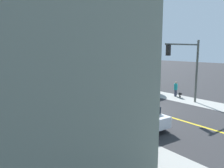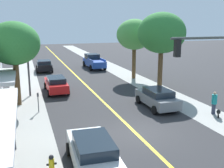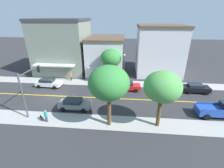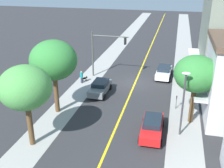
% 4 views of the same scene
% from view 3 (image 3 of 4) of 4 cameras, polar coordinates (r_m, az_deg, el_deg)
% --- Properties ---
extents(ground_plane, '(140.00, 140.00, 0.00)m').
position_cam_3_polar(ground_plane, '(27.05, -19.34, -4.09)').
color(ground_plane, '#2D2D30').
extents(sidewalk_left, '(2.91, 126.00, 0.01)m').
position_cam_3_polar(sidewalk_left, '(32.10, -15.14, 0.88)').
color(sidewalk_left, '#9E9E99').
rests_on(sidewalk_left, ground).
extents(sidewalk_right, '(2.91, 126.00, 0.01)m').
position_cam_3_polar(sidewalk_right, '(22.50, -25.46, -11.12)').
color(sidewalk_right, '#9E9E99').
rests_on(sidewalk_right, ground).
extents(road_centerline_stripe, '(0.20, 126.00, 0.00)m').
position_cam_3_polar(road_centerline_stripe, '(27.05, -19.34, -4.08)').
color(road_centerline_stripe, yellow).
rests_on(road_centerline_stripe, ground).
extents(pale_office_building, '(11.80, 11.02, 11.42)m').
position_cam_3_polar(pale_office_building, '(37.80, -17.33, 13.08)').
color(pale_office_building, gray).
rests_on(pale_office_building, ground).
extents(tan_rowhouse, '(11.51, 7.74, 7.75)m').
position_cam_3_polar(tan_rowhouse, '(35.69, -2.14, 10.53)').
color(tan_rowhouse, silver).
rests_on(tan_rowhouse, ground).
extents(brick_apartment_block, '(8.81, 9.51, 10.24)m').
position_cam_3_polar(brick_apartment_block, '(35.84, 16.67, 11.67)').
color(brick_apartment_block, silver).
rests_on(brick_apartment_block, ground).
extents(street_tree_left_near, '(3.86, 3.86, 6.45)m').
position_cam_3_polar(street_tree_left_near, '(29.23, -0.37, 9.38)').
color(street_tree_left_near, brown).
rests_on(street_tree_left_near, ground).
extents(street_tree_right_corner, '(4.47, 4.47, 7.30)m').
position_cam_3_polar(street_tree_right_corner, '(16.69, -1.14, 0.31)').
color(street_tree_right_corner, brown).
rests_on(street_tree_right_corner, ground).
extents(street_tree_left_far, '(4.03, 4.03, 6.74)m').
position_cam_3_polar(street_tree_left_far, '(17.50, 17.87, -1.08)').
color(street_tree_left_far, brown).
rests_on(street_tree_left_far, ground).
extents(fire_hydrant, '(0.44, 0.24, 0.74)m').
position_cam_3_polar(fire_hydrant, '(32.11, -19.94, 0.96)').
color(fire_hydrant, yellow).
rests_on(fire_hydrant, ground).
extents(parking_meter, '(0.12, 0.18, 1.43)m').
position_cam_3_polar(parking_meter, '(29.44, -5.16, 1.52)').
color(parking_meter, '#4C4C51').
rests_on(parking_meter, ground).
extents(traffic_light_mast, '(4.82, 0.32, 5.97)m').
position_cam_3_polar(traffic_light_mast, '(22.57, -28.05, 0.04)').
color(traffic_light_mast, '#474C47').
rests_on(traffic_light_mast, ground).
extents(street_lamp, '(0.70, 0.36, 5.75)m').
position_cam_3_polar(street_lamp, '(28.52, 4.36, 6.51)').
color(street_lamp, '#38383D').
rests_on(street_lamp, ground).
extents(red_sedan_left_curb, '(1.97, 4.57, 1.47)m').
position_cam_3_polar(red_sedan_left_curb, '(27.30, 5.33, -0.67)').
color(red_sedan_left_curb, red).
rests_on(red_sedan_left_curb, ground).
extents(white_sedan_left_curb, '(2.14, 4.56, 1.48)m').
position_cam_3_polar(white_sedan_left_curb, '(30.69, -22.07, 0.44)').
color(white_sedan_left_curb, silver).
rests_on(white_sedan_left_curb, ground).
extents(grey_sedan_right_curb, '(1.98, 4.32, 1.49)m').
position_cam_3_polar(grey_sedan_right_curb, '(22.45, -13.46, -6.97)').
color(grey_sedan_right_curb, slate).
rests_on(grey_sedan_right_curb, ground).
extents(black_sedan_left_curb, '(2.13, 4.22, 1.49)m').
position_cam_3_polar(black_sedan_left_curb, '(29.93, 28.17, -1.26)').
color(black_sedan_left_curb, black).
rests_on(black_sedan_left_curb, ground).
extents(blue_pickup_truck, '(2.28, 5.86, 1.93)m').
position_cam_3_polar(blue_pickup_truck, '(24.61, 35.13, -7.70)').
color(blue_pickup_truck, '#1E429E').
rests_on(blue_pickup_truck, ground).
extents(pedestrian_teal_shirt, '(0.37, 0.37, 1.61)m').
position_cam_3_polar(pedestrian_teal_shirt, '(20.97, -22.86, -10.54)').
color(pedestrian_teal_shirt, '#33384C').
rests_on(pedestrian_teal_shirt, ground).
extents(pedestrian_orange_shirt, '(0.31, 0.31, 1.77)m').
position_cam_3_polar(pedestrian_orange_shirt, '(32.29, -14.67, 2.89)').
color(pedestrian_orange_shirt, black).
rests_on(pedestrian_orange_shirt, ground).
extents(small_dog, '(0.62, 0.69, 0.57)m').
position_cam_3_polar(small_dog, '(21.67, -24.19, -11.09)').
color(small_dog, black).
rests_on(small_dog, ground).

